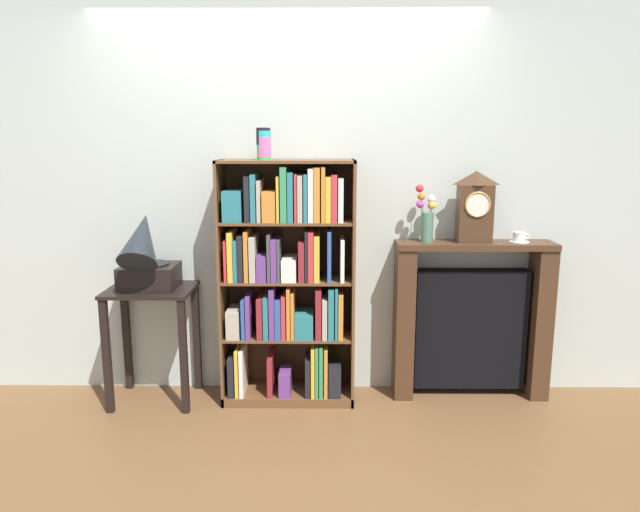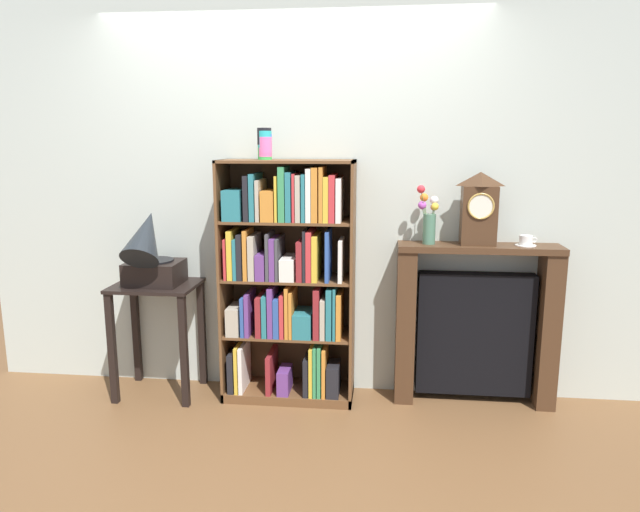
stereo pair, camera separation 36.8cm
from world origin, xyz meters
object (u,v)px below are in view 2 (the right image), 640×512
gramophone (150,252)px  mantel_clock (479,209)px  side_table_left (157,315)px  teacup_with_saucer (526,241)px  fireplace_mantel (475,325)px  flower_vase (429,218)px  bookshelf (288,283)px  cup_stack (265,144)px

gramophone → mantel_clock: size_ratio=1.22×
gramophone → mantel_clock: (2.07, 0.16, 0.29)m
side_table_left → mantel_clock: 2.20m
side_table_left → teacup_with_saucer: teacup_with_saucer is taller
fireplace_mantel → teacup_with_saucer: size_ratio=7.93×
gramophone → flower_vase: (1.77, 0.16, 0.22)m
bookshelf → mantel_clock: 1.29m
fireplace_mantel → teacup_with_saucer: 0.63m
cup_stack → fireplace_mantel: size_ratio=0.19×
cup_stack → bookshelf: bearing=-5.4°
bookshelf → flower_vase: 0.99m
bookshelf → side_table_left: bearing=-177.9°
gramophone → teacup_with_saucer: gramophone is taller
mantel_clock → flower_vase: size_ratio=1.22×
gramophone → cup_stack: bearing=8.4°
bookshelf → fireplace_mantel: 1.24m
side_table_left → mantel_clock: bearing=2.6°
bookshelf → flower_vase: size_ratio=4.22×
cup_stack → fireplace_mantel: 1.78m
mantel_clock → fireplace_mantel: bearing=52.4°
gramophone → bookshelf: bearing=6.2°
fireplace_mantel → teacup_with_saucer: bearing=-4.0°
flower_vase → cup_stack: bearing=-177.0°
gramophone → fireplace_mantel: (2.09, 0.18, -0.47)m
flower_vase → fireplace_mantel: bearing=2.9°
bookshelf → mantel_clock: (1.19, 0.06, 0.49)m
cup_stack → side_table_left: cup_stack is taller
side_table_left → teacup_with_saucer: size_ratio=5.77×
cup_stack → mantel_clock: size_ratio=0.43×
side_table_left → gramophone: bearing=-90.0°
side_table_left → flower_vase: (1.77, 0.10, 0.66)m
bookshelf → gramophone: (-0.88, -0.10, 0.21)m
flower_vase → teacup_with_saucer: 0.62m
bookshelf → side_table_left: 0.91m
cup_stack → gramophone: (-0.74, -0.11, -0.68)m
side_table_left → teacup_with_saucer: (2.37, 0.10, 0.53)m
side_table_left → fireplace_mantel: size_ratio=0.73×
fireplace_mantel → mantel_clock: 0.76m
cup_stack → fireplace_mantel: cup_stack is taller
gramophone → fireplace_mantel: bearing=4.9°
cup_stack → mantel_clock: cup_stack is taller
fireplace_mantel → flower_vase: bearing=-177.1°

